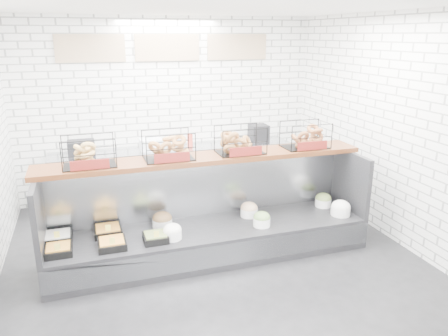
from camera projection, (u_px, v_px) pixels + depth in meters
name	position (u px, v px, depth m)	size (l,w,h in m)	color
ground	(218.00, 266.00, 5.32)	(5.50, 5.50, 0.00)	black
room_shell	(203.00, 90.00, 5.26)	(5.02, 5.51, 3.01)	white
display_case	(209.00, 230.00, 5.54)	(4.00, 0.90, 1.20)	black
bagel_shelf	(205.00, 147.00, 5.39)	(4.10, 0.50, 0.40)	#3F1D0D
prep_counter	(175.00, 172.00, 7.39)	(4.00, 0.60, 1.20)	#93969B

